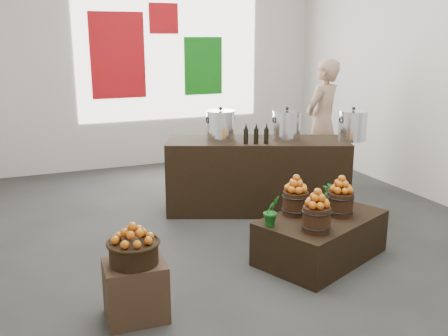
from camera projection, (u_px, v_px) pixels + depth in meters
name	position (u px, v px, depth m)	size (l,w,h in m)	color
ground	(234.00, 232.00, 5.83)	(7.00, 7.00, 0.00)	#333431
back_wall	(153.00, 49.00, 8.45)	(6.00, 0.04, 4.00)	beige
back_opening	(170.00, 49.00, 8.54)	(3.20, 0.02, 2.40)	white
deco_red_left	(118.00, 56.00, 8.22)	(0.90, 0.04, 1.40)	#B20D13
deco_green_right	(203.00, 66.00, 8.83)	(0.70, 0.04, 1.00)	#116E12
deco_red_upper	(164.00, 18.00, 8.36)	(0.50, 0.04, 0.50)	#B20D13
crate	(136.00, 291.00, 3.99)	(0.48, 0.39, 0.48)	#442B1F
wicker_basket	(134.00, 253.00, 3.91)	(0.38, 0.38, 0.17)	black
apples_in_basket	(133.00, 233.00, 3.86)	(0.30, 0.30, 0.16)	#9F1605
display_table	(321.00, 237.00, 5.09)	(1.30, 0.80, 0.45)	black
apple_bucket_front_left	(316.00, 219.00, 4.62)	(0.26, 0.26, 0.24)	black
apples_in_bucket_front_left	(318.00, 198.00, 4.57)	(0.19, 0.19, 0.17)	#9F1605
apple_bucket_front_right	(340.00, 204.00, 5.05)	(0.26, 0.26, 0.24)	black
apples_in_bucket_front_right	(341.00, 184.00, 5.00)	(0.19, 0.19, 0.17)	#9F1605
apple_bucket_rear	(295.00, 203.00, 5.07)	(0.26, 0.26, 0.24)	black
apples_in_bucket_rear	(296.00, 183.00, 5.02)	(0.19, 0.19, 0.17)	#9F1605
herb_garnish_right	(333.00, 191.00, 5.38)	(0.25, 0.22, 0.28)	#14621B
herb_garnish_left	(272.00, 211.00, 4.76)	(0.17, 0.13, 0.30)	#14621B
counter	(257.00, 175.00, 6.45)	(2.29, 0.73, 0.94)	black
stock_pot_left	(221.00, 126.00, 6.29)	(0.35, 0.35, 0.35)	silver
stock_pot_center	(286.00, 126.00, 6.28)	(0.35, 0.35, 0.35)	silver
stock_pot_right	(352.00, 126.00, 6.28)	(0.35, 0.35, 0.35)	silver
oil_cruets	(259.00, 133.00, 6.07)	(0.25, 0.06, 0.26)	black
shopper	(322.00, 122.00, 7.60)	(0.69, 0.45, 1.89)	#9C7860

